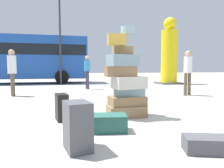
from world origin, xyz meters
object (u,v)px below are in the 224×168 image
at_px(person_tourist_with_camera, 87,69).
at_px(person_bearded_onlooker, 188,69).
at_px(suitcase_charcoal_left_side, 214,145).
at_px(yellow_dummy_statue, 169,55).
at_px(lamp_post, 60,22).
at_px(suitcase_black_upright_blue, 62,107).
at_px(suitcase_charcoal_foreground_near, 77,126).
at_px(person_passerby_in_red, 12,68).
at_px(suitcase_teal_right_side, 108,123).
at_px(parked_bus, 14,56).
at_px(suitcase_tower, 125,84).

bearing_deg(person_tourist_with_camera, person_bearded_onlooker, 37.24).
bearing_deg(suitcase_charcoal_left_side, yellow_dummy_statue, 81.92).
relative_size(suitcase_charcoal_left_side, lamp_post, 0.12).
relative_size(suitcase_black_upright_blue, lamp_post, 0.09).
relative_size(suitcase_charcoal_foreground_near, person_passerby_in_red, 0.36).
bearing_deg(person_passerby_in_red, suitcase_teal_right_side, 7.88).
xyz_separation_m(suitcase_charcoal_foreground_near, parked_bus, (-3.41, 12.21, 1.53)).
height_order(person_passerby_in_red, parked_bus, parked_bus).
height_order(person_passerby_in_red, lamp_post, lamp_post).
distance_m(person_passerby_in_red, parked_bus, 6.90).
bearing_deg(suitcase_black_upright_blue, parked_bus, 96.33).
xyz_separation_m(suitcase_charcoal_foreground_near, lamp_post, (-0.36, 10.51, 3.58)).
bearing_deg(suitcase_charcoal_foreground_near, suitcase_charcoal_left_side, -27.94).
distance_m(suitcase_tower, person_bearded_onlooker, 4.24).
bearing_deg(suitcase_charcoal_left_side, parked_bus, 130.08).
xyz_separation_m(person_bearded_onlooker, yellow_dummy_statue, (2.22, 5.35, 0.93)).
height_order(suitcase_tower, suitcase_black_upright_blue, suitcase_tower).
xyz_separation_m(suitcase_charcoal_foreground_near, person_passerby_in_red, (-2.01, 5.51, 0.72)).
bearing_deg(suitcase_tower, person_passerby_in_red, 128.25).
relative_size(suitcase_black_upright_blue, person_bearded_onlooker, 0.31).
bearing_deg(parked_bus, person_tourist_with_camera, -46.49).
bearing_deg(suitcase_charcoal_left_side, suitcase_teal_right_side, 152.56).
relative_size(suitcase_black_upright_blue, yellow_dummy_statue, 0.12).
relative_size(suitcase_tower, suitcase_charcoal_foreground_near, 3.09).
relative_size(suitcase_tower, yellow_dummy_statue, 0.43).
xyz_separation_m(person_bearded_onlooker, person_tourist_with_camera, (-3.44, 3.25, -0.02)).
bearing_deg(suitcase_charcoal_left_side, lamp_post, 118.67).
height_order(person_bearded_onlooker, parked_bus, parked_bus).
bearing_deg(person_tourist_with_camera, suitcase_teal_right_side, -12.98).
relative_size(suitcase_tower, parked_bus, 0.19).
bearing_deg(suitcase_charcoal_foreground_near, suitcase_tower, 42.93).
relative_size(suitcase_charcoal_left_side, suitcase_teal_right_side, 1.24).
bearing_deg(yellow_dummy_statue, suitcase_black_upright_blue, -130.43).
bearing_deg(person_passerby_in_red, person_tourist_with_camera, 103.32).
xyz_separation_m(suitcase_charcoal_left_side, suitcase_charcoal_foreground_near, (-1.61, 0.48, 0.21)).
height_order(person_tourist_with_camera, person_passerby_in_red, person_passerby_in_red).
height_order(suitcase_charcoal_foreground_near, person_passerby_in_red, person_passerby_in_red).
bearing_deg(suitcase_tower, person_tourist_with_camera, 91.38).
bearing_deg(suitcase_tower, lamp_post, 99.31).
xyz_separation_m(parked_bus, lamp_post, (3.05, -1.70, 2.05)).
relative_size(suitcase_teal_right_side, suitcase_charcoal_foreground_near, 0.95).
xyz_separation_m(suitcase_black_upright_blue, lamp_post, (-0.15, 8.99, 3.62)).
height_order(suitcase_black_upright_blue, person_tourist_with_camera, person_tourist_with_camera).
bearing_deg(yellow_dummy_statue, suitcase_teal_right_side, -124.34).
bearing_deg(person_tourist_with_camera, suitcase_charcoal_foreground_near, -16.78).
height_order(person_bearded_onlooker, yellow_dummy_statue, yellow_dummy_statue).
height_order(person_bearded_onlooker, person_passerby_in_red, person_passerby_in_red).
height_order(suitcase_tower, person_passerby_in_red, suitcase_tower).
bearing_deg(parked_bus, yellow_dummy_statue, -13.90).
bearing_deg(person_tourist_with_camera, suitcase_charcoal_left_side, -4.71).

